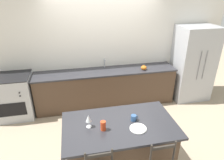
# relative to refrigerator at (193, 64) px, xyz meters

# --- Properties ---
(ground_plane) EXTENTS (18.00, 18.00, 0.00)m
(ground_plane) POSITION_rel_refrigerator_xyz_m (-2.16, -0.28, -0.92)
(ground_plane) COLOR tan
(wall_back) EXTENTS (6.00, 0.07, 2.70)m
(wall_back) POSITION_rel_refrigerator_xyz_m (-2.16, 0.37, 0.43)
(wall_back) COLOR silver
(wall_back) RESTS_ON ground_plane
(back_counter) EXTENTS (3.28, 0.64, 0.89)m
(back_counter) POSITION_rel_refrigerator_xyz_m (-2.16, 0.07, -0.47)
(back_counter) COLOR #4C3828
(back_counter) RESTS_ON ground_plane
(sink_faucet) EXTENTS (0.02, 0.13, 0.22)m
(sink_faucet) POSITION_rel_refrigerator_xyz_m (-2.16, 0.26, 0.11)
(sink_faucet) COLOR #ADAFB5
(sink_faucet) RESTS_ON back_counter
(kitchen_island) EXTENTS (1.58, 0.91, 0.92)m
(kitchen_island) POSITION_rel_refrigerator_xyz_m (-2.33, -1.95, -0.45)
(kitchen_island) COLOR #4C3828
(kitchen_island) RESTS_ON ground_plane
(refrigerator) EXTENTS (0.89, 0.73, 1.83)m
(refrigerator) POSITION_rel_refrigerator_xyz_m (0.00, 0.00, 0.00)
(refrigerator) COLOR #ADAFB5
(refrigerator) RESTS_ON ground_plane
(oven_range) EXTENTS (0.79, 0.71, 0.96)m
(oven_range) POSITION_rel_refrigerator_xyz_m (-4.21, 0.01, -0.44)
(oven_range) COLOR #ADAFB5
(oven_range) RESTS_ON ground_plane
(dinner_plate) EXTENTS (0.23, 0.23, 0.02)m
(dinner_plate) POSITION_rel_refrigerator_xyz_m (-2.11, -2.10, 0.02)
(dinner_plate) COLOR white
(dinner_plate) RESTS_ON kitchen_island
(wine_glass) EXTENTS (0.08, 0.08, 0.19)m
(wine_glass) POSITION_rel_refrigerator_xyz_m (-2.76, -1.91, 0.14)
(wine_glass) COLOR white
(wine_glass) RESTS_ON kitchen_island
(coffee_mug) EXTENTS (0.11, 0.08, 0.09)m
(coffee_mug) POSITION_rel_refrigerator_xyz_m (-2.12, -1.90, 0.05)
(coffee_mug) COLOR #335689
(coffee_mug) RESTS_ON kitchen_island
(tumbler_cup) EXTENTS (0.07, 0.07, 0.14)m
(tumbler_cup) POSITION_rel_refrigerator_xyz_m (-2.58, -2.02, 0.07)
(tumbler_cup) COLOR red
(tumbler_cup) RESTS_ON kitchen_island
(pumpkin_decoration) EXTENTS (0.13, 0.13, 0.13)m
(pumpkin_decoration) POSITION_rel_refrigerator_xyz_m (-1.30, -0.07, 0.03)
(pumpkin_decoration) COLOR orange
(pumpkin_decoration) RESTS_ON back_counter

